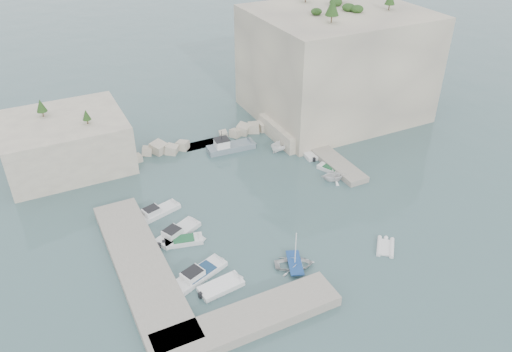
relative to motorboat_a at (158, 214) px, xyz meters
name	(u,v)px	position (x,y,z in m)	size (l,w,h in m)	color
ground	(278,221)	(12.49, -7.81, 0.00)	(400.00, 400.00, 0.00)	#405E60
cliff_east	(335,64)	(35.49, 15.19, 8.50)	(26.00, 22.00, 17.00)	beige
cliff_terrace	(296,129)	(25.49, 10.19, 1.25)	(8.00, 10.00, 2.50)	beige
outcrop_west	(66,142)	(-7.51, 17.19, 3.50)	(16.00, 14.00, 7.00)	beige
quay_west	(141,266)	(-4.51, -8.81, 0.55)	(5.00, 24.00, 1.10)	#9E9689
quay_south	(249,319)	(2.49, -20.31, 0.55)	(18.00, 4.00, 1.10)	#9E9689
ledge_east	(327,156)	(25.99, 2.19, 0.40)	(3.00, 16.00, 0.80)	#9E9689
breakwater	(203,140)	(11.49, 14.19, 0.70)	(28.00, 3.00, 1.40)	beige
motorboat_a	(158,214)	(0.00, 0.00, 0.00)	(6.16, 1.83, 1.40)	silver
motorboat_b	(178,235)	(0.90, -4.87, 0.00)	(6.23, 2.04, 1.40)	silver
motorboat_c	(184,243)	(1.00, -6.52, 0.00)	(4.67, 1.70, 0.70)	silver
motorboat_d	(200,276)	(0.67, -12.38, 0.00)	(6.78, 2.02, 1.40)	silver
motorboat_e	(221,288)	(1.95, -14.98, 0.00)	(4.97, 2.03, 0.70)	white
rowboat	(295,266)	(10.25, -15.50, 0.00)	(3.06, 4.28, 0.89)	silver
inflatable_dinghy	(385,248)	(20.78, -17.51, 0.00)	(3.60, 1.75, 0.44)	silver
tender_east_a	(333,180)	(23.50, -3.21, 0.00)	(2.97, 3.44, 1.81)	white
tender_east_b	(330,171)	(24.45, -1.03, 0.00)	(4.04, 1.38, 0.70)	silver
tender_east_c	(307,155)	(24.00, 4.27, 0.00)	(4.54, 1.47, 0.70)	silver
tender_east_d	(282,149)	(21.47, 7.32, 0.00)	(1.70, 4.51, 1.74)	white
work_boat	(231,150)	(14.57, 10.67, 0.00)	(7.83, 2.31, 2.20)	slate
rowboat_mast	(296,248)	(10.25, -15.50, 2.54)	(0.10, 0.10, 4.20)	white
vegetation	(307,6)	(30.33, 16.59, 17.93)	(53.48, 13.88, 13.40)	#1E4219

